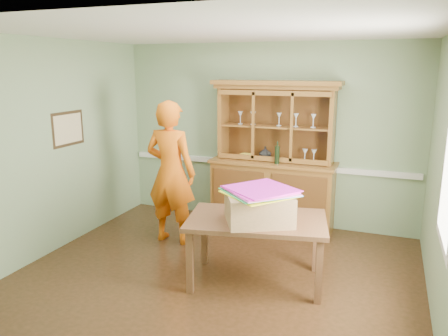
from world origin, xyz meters
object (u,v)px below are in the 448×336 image
at_px(china_hutch, 273,178).
at_px(cardboard_box, 259,208).
at_px(person, 171,173).
at_px(dining_table, 257,226).

distance_m(china_hutch, cardboard_box, 1.89).
distance_m(china_hutch, person, 1.55).
height_order(dining_table, person, person).
bearing_deg(cardboard_box, person, 150.53).
bearing_deg(china_hutch, dining_table, -80.99).
distance_m(dining_table, person, 1.62).
bearing_deg(person, cardboard_box, 151.44).
xyz_separation_m(cardboard_box, person, (-1.48, 0.84, 0.07)).
bearing_deg(cardboard_box, china_hutch, 100.16).
xyz_separation_m(china_hutch, cardboard_box, (0.33, -1.85, 0.14)).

